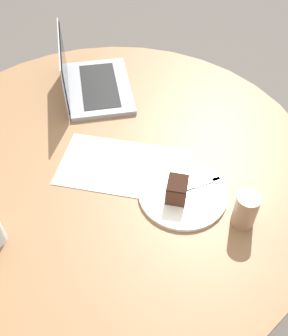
% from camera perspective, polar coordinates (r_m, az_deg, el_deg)
% --- Properties ---
extents(ground_plane, '(12.00, 12.00, 0.00)m').
position_cam_1_polar(ground_plane, '(1.88, -3.61, -14.44)').
color(ground_plane, '#4C4742').
extents(dining_table, '(1.36, 1.36, 0.74)m').
position_cam_1_polar(dining_table, '(1.38, -4.78, -2.89)').
color(dining_table, brown).
rests_on(dining_table, ground_plane).
extents(paper_document, '(0.45, 0.32, 0.00)m').
position_cam_1_polar(paper_document, '(1.25, -2.84, 0.14)').
color(paper_document, white).
rests_on(paper_document, dining_table).
extents(plate, '(0.26, 0.26, 0.01)m').
position_cam_1_polar(plate, '(1.18, 5.61, -3.68)').
color(plate, silver).
rests_on(plate, dining_table).
extents(cake_slice, '(0.07, 0.08, 0.07)m').
position_cam_1_polar(cake_slice, '(1.13, 4.81, -3.12)').
color(cake_slice, '#472619').
rests_on(cake_slice, plate).
extents(fork, '(0.17, 0.07, 0.00)m').
position_cam_1_polar(fork, '(1.19, 8.18, -2.35)').
color(fork, silver).
rests_on(fork, plate).
extents(coffee_glass, '(0.06, 0.06, 0.11)m').
position_cam_1_polar(coffee_glass, '(1.11, 14.51, -5.97)').
color(coffee_glass, '#997556').
rests_on(coffee_glass, dining_table).
extents(laptop, '(0.29, 0.38, 0.21)m').
position_cam_1_polar(laptop, '(1.53, -7.71, 12.20)').
color(laptop, gray).
rests_on(laptop, dining_table).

